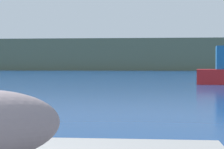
# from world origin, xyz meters

# --- Properties ---
(hillside_backdrop) EXTENTS (140.00, 15.69, 5.97)m
(hillside_backdrop) POSITION_xyz_m (0.00, 79.05, 2.98)
(hillside_backdrop) COLOR #5B664C
(hillside_backdrop) RESTS_ON ground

